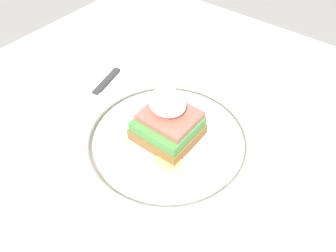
% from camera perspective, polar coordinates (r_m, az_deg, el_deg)
% --- Properties ---
extents(dining_table, '(0.91, 0.89, 0.76)m').
position_cam_1_polar(dining_table, '(0.63, -0.07, -9.89)').
color(dining_table, beige).
rests_on(dining_table, ground_plane).
extents(plate, '(0.27, 0.27, 0.02)m').
position_cam_1_polar(plate, '(0.53, 0.00, -2.04)').
color(plate, silver).
rests_on(plate, dining_table).
extents(sandwich, '(0.10, 0.11, 0.08)m').
position_cam_1_polar(sandwich, '(0.50, -0.17, 1.10)').
color(sandwich, brown).
rests_on(sandwich, plate).
extents(fork, '(0.03, 0.14, 0.00)m').
position_cam_1_polar(fork, '(0.48, 15.33, -12.02)').
color(fork, silver).
rests_on(fork, dining_table).
extents(knife, '(0.06, 0.18, 0.01)m').
position_cam_1_polar(knife, '(0.63, -12.18, 5.88)').
color(knife, '#2D2D2D').
rests_on(knife, dining_table).
extents(napkin, '(0.14, 0.13, 0.01)m').
position_cam_1_polar(napkin, '(0.77, -5.85, 14.99)').
color(napkin, white).
rests_on(napkin, dining_table).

